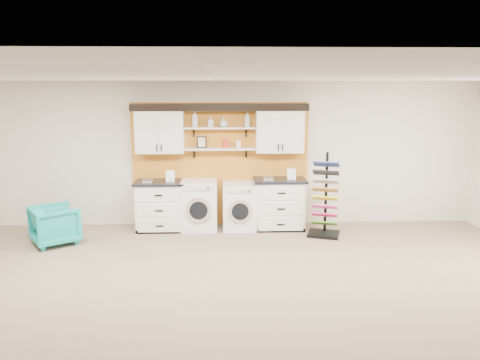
{
  "coord_description": "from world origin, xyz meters",
  "views": [
    {
      "loc": [
        0.08,
        -5.03,
        2.72
      ],
      "look_at": [
        0.33,
        2.3,
        1.23
      ],
      "focal_mm": 35.0,
      "sensor_mm": 36.0,
      "label": 1
    }
  ],
  "objects_px": {
    "washer": "(199,205)",
    "armchair": "(55,225)",
    "dryer": "(240,206)",
    "sample_rack": "(325,209)",
    "base_cabinet_right": "(279,204)",
    "base_cabinet_left": "(161,205)"
  },
  "relations": [
    {
      "from": "base_cabinet_right",
      "to": "base_cabinet_left",
      "type": "bearing_deg",
      "value": 180.0
    },
    {
      "from": "dryer",
      "to": "armchair",
      "type": "bearing_deg",
      "value": -166.83
    },
    {
      "from": "base_cabinet_right",
      "to": "sample_rack",
      "type": "height_order",
      "value": "sample_rack"
    },
    {
      "from": "base_cabinet_left",
      "to": "sample_rack",
      "type": "distance_m",
      "value": 3.07
    },
    {
      "from": "sample_rack",
      "to": "base_cabinet_left",
      "type": "bearing_deg",
      "value": -170.22
    },
    {
      "from": "base_cabinet_left",
      "to": "dryer",
      "type": "xyz_separation_m",
      "value": [
        1.49,
        -0.0,
        -0.03
      ]
    },
    {
      "from": "dryer",
      "to": "sample_rack",
      "type": "distance_m",
      "value": 1.61
    },
    {
      "from": "washer",
      "to": "armchair",
      "type": "relative_size",
      "value": 1.27
    },
    {
      "from": "base_cabinet_left",
      "to": "sample_rack",
      "type": "xyz_separation_m",
      "value": [
        3.04,
        -0.46,
        0.03
      ]
    },
    {
      "from": "washer",
      "to": "dryer",
      "type": "relative_size",
      "value": 1.06
    },
    {
      "from": "dryer",
      "to": "armchair",
      "type": "height_order",
      "value": "dryer"
    },
    {
      "from": "washer",
      "to": "sample_rack",
      "type": "relative_size",
      "value": 0.62
    },
    {
      "from": "washer",
      "to": "armchair",
      "type": "height_order",
      "value": "washer"
    },
    {
      "from": "washer",
      "to": "sample_rack",
      "type": "xyz_separation_m",
      "value": [
        2.31,
        -0.46,
        0.03
      ]
    },
    {
      "from": "base_cabinet_left",
      "to": "sample_rack",
      "type": "height_order",
      "value": "sample_rack"
    },
    {
      "from": "base_cabinet_left",
      "to": "washer",
      "type": "xyz_separation_m",
      "value": [
        0.73,
        -0.0,
        0.0
      ]
    },
    {
      "from": "base_cabinet_right",
      "to": "armchair",
      "type": "distance_m",
      "value": 4.08
    },
    {
      "from": "dryer",
      "to": "base_cabinet_right",
      "type": "bearing_deg",
      "value": 0.25
    },
    {
      "from": "washer",
      "to": "base_cabinet_left",
      "type": "bearing_deg",
      "value": 179.73
    },
    {
      "from": "dryer",
      "to": "washer",
      "type": "bearing_deg",
      "value": -180.0
    },
    {
      "from": "base_cabinet_right",
      "to": "sample_rack",
      "type": "xyz_separation_m",
      "value": [
        0.78,
        -0.46,
        0.01
      ]
    },
    {
      "from": "base_cabinet_right",
      "to": "dryer",
      "type": "bearing_deg",
      "value": -179.75
    }
  ]
}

